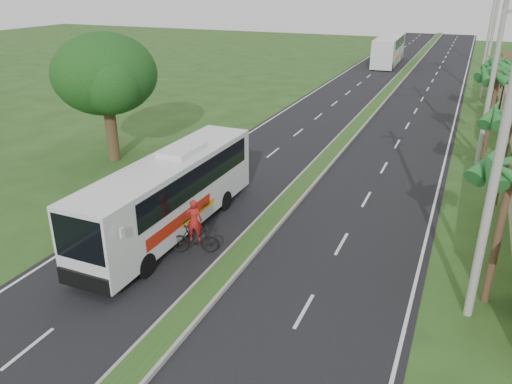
% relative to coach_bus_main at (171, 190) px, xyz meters
% --- Properties ---
extents(ground, '(180.00, 180.00, 0.00)m').
position_rel_coach_bus_main_xyz_m(ground, '(3.57, -3.26, -1.95)').
color(ground, '#294419').
rests_on(ground, ground).
extents(road_asphalt, '(14.00, 160.00, 0.02)m').
position_rel_coach_bus_main_xyz_m(road_asphalt, '(3.57, 16.74, -1.94)').
color(road_asphalt, black).
rests_on(road_asphalt, ground).
extents(median_strip, '(1.20, 160.00, 0.18)m').
position_rel_coach_bus_main_xyz_m(median_strip, '(3.57, 16.74, -1.85)').
color(median_strip, gray).
rests_on(median_strip, ground).
extents(lane_edge_left, '(0.12, 160.00, 0.01)m').
position_rel_coach_bus_main_xyz_m(lane_edge_left, '(-3.13, 16.74, -1.95)').
color(lane_edge_left, silver).
rests_on(lane_edge_left, ground).
extents(lane_edge_right, '(0.12, 160.00, 0.01)m').
position_rel_coach_bus_main_xyz_m(lane_edge_right, '(10.27, 16.74, -1.95)').
color(lane_edge_right, silver).
rests_on(lane_edge_right, ground).
extents(palm_verge_a, '(2.40, 2.40, 5.45)m').
position_rel_coach_bus_main_xyz_m(palm_verge_a, '(12.57, -0.26, 2.79)').
color(palm_verge_a, '#473321').
rests_on(palm_verge_a, ground).
extents(palm_verge_b, '(2.40, 2.40, 5.05)m').
position_rel_coach_bus_main_xyz_m(palm_verge_b, '(12.97, 8.74, 2.40)').
color(palm_verge_b, '#473321').
rests_on(palm_verge_b, ground).
extents(palm_verge_c, '(2.40, 2.40, 5.85)m').
position_rel_coach_bus_main_xyz_m(palm_verge_c, '(12.37, 15.74, 3.17)').
color(palm_verge_c, '#473321').
rests_on(palm_verge_c, ground).
extents(palm_verge_d, '(2.40, 2.40, 5.25)m').
position_rel_coach_bus_main_xyz_m(palm_verge_d, '(12.87, 24.74, 2.60)').
color(palm_verge_d, '#473321').
rests_on(palm_verge_d, ground).
extents(shade_tree, '(6.30, 6.00, 7.54)m').
position_rel_coach_bus_main_xyz_m(shade_tree, '(-8.54, 6.75, 3.07)').
color(shade_tree, '#473321').
rests_on(shade_tree, ground).
extents(utility_pole_a, '(1.60, 0.28, 11.00)m').
position_rel_coach_bus_main_xyz_m(utility_pole_a, '(12.07, -1.26, 3.72)').
color(utility_pole_a, gray).
rests_on(utility_pole_a, ground).
extents(utility_pole_b, '(3.20, 0.28, 12.00)m').
position_rel_coach_bus_main_xyz_m(utility_pole_b, '(12.04, 14.74, 4.30)').
color(utility_pole_b, gray).
rests_on(utility_pole_b, ground).
extents(utility_pole_c, '(1.60, 0.28, 11.00)m').
position_rel_coach_bus_main_xyz_m(utility_pole_c, '(12.07, 34.74, 3.72)').
color(utility_pole_c, gray).
rests_on(utility_pole_c, ground).
extents(utility_pole_d, '(1.60, 0.28, 10.50)m').
position_rel_coach_bus_main_xyz_m(utility_pole_d, '(12.07, 54.74, 3.47)').
color(utility_pole_d, gray).
rests_on(utility_pole_d, ground).
extents(coach_bus_main, '(2.43, 11.01, 3.55)m').
position_rel_coach_bus_main_xyz_m(coach_bus_main, '(0.00, 0.00, 0.00)').
color(coach_bus_main, silver).
rests_on(coach_bus_main, ground).
extents(coach_bus_far, '(3.00, 12.15, 3.52)m').
position_rel_coach_bus_main_xyz_m(coach_bus_far, '(0.50, 51.59, 0.04)').
color(coach_bus_far, silver).
rests_on(coach_bus_far, ground).
extents(motorcyclist, '(2.04, 1.26, 2.32)m').
position_rel_coach_bus_main_xyz_m(motorcyclist, '(1.81, -1.26, -1.13)').
color(motorcyclist, black).
rests_on(motorcyclist, ground).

